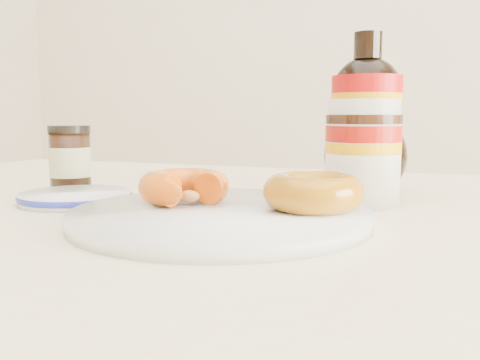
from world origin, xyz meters
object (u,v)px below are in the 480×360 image
(donut_bitten, at_px, (184,187))
(donut_whole, at_px, (313,192))
(syrup_bottle, at_px, (366,115))
(dining_table, at_px, (270,290))
(blue_rim_saucer, at_px, (76,197))
(nutella_jar, at_px, (363,149))
(dark_jar, at_px, (70,159))
(plate, at_px, (220,216))

(donut_bitten, height_order, donut_whole, donut_whole)
(donut_whole, relative_size, syrup_bottle, 0.46)
(dining_table, distance_m, syrup_bottle, 0.26)
(dining_table, bearing_deg, blue_rim_saucer, -173.71)
(donut_bitten, relative_size, donut_whole, 0.97)
(donut_whole, bearing_deg, blue_rim_saucer, 176.13)
(dining_table, bearing_deg, donut_whole, -38.30)
(donut_whole, bearing_deg, donut_bitten, -176.85)
(dining_table, distance_m, nutella_jar, 0.18)
(dark_jar, xyz_separation_m, blue_rim_saucer, (0.07, -0.08, -0.04))
(plate, distance_m, dark_jar, 0.30)
(donut_bitten, relative_size, nutella_jar, 0.77)
(donut_bitten, bearing_deg, dining_table, 41.04)
(donut_whole, distance_m, syrup_bottle, 0.22)
(donut_whole, bearing_deg, nutella_jar, 77.75)
(dining_table, xyz_separation_m, donut_whole, (0.06, -0.04, 0.11))
(donut_bitten, xyz_separation_m, dark_jar, (-0.22, 0.10, 0.01))
(syrup_bottle, distance_m, blue_rim_saucer, 0.36)
(plate, height_order, blue_rim_saucer, same)
(donut_bitten, height_order, nutella_jar, nutella_jar)
(syrup_bottle, height_order, dark_jar, syrup_bottle)
(syrup_bottle, relative_size, dark_jar, 2.33)
(blue_rim_saucer, bearing_deg, donut_whole, -3.87)
(donut_whole, xyz_separation_m, syrup_bottle, (0.02, 0.21, 0.07))
(dining_table, xyz_separation_m, dark_jar, (-0.29, 0.05, 0.13))
(plate, height_order, syrup_bottle, syrup_bottle)
(dark_jar, distance_m, blue_rim_saucer, 0.11)
(dining_table, distance_m, donut_bitten, 0.14)
(plate, distance_m, nutella_jar, 0.19)
(dining_table, bearing_deg, dark_jar, 169.90)
(nutella_jar, height_order, dark_jar, nutella_jar)
(dining_table, bearing_deg, syrup_bottle, 66.13)
(plate, distance_m, donut_bitten, 0.06)
(plate, bearing_deg, donut_bitten, 155.73)
(plate, xyz_separation_m, syrup_bottle, (0.10, 0.24, 0.09))
(donut_whole, height_order, blue_rim_saucer, donut_whole)
(donut_bitten, distance_m, dark_jar, 0.24)
(nutella_jar, xyz_separation_m, blue_rim_saucer, (-0.31, -0.10, -0.06))
(dining_table, relative_size, blue_rim_saucer, 10.94)
(donut_bitten, xyz_separation_m, nutella_jar, (0.15, 0.13, 0.03))
(nutella_jar, xyz_separation_m, syrup_bottle, (-0.01, 0.09, 0.04))
(donut_bitten, xyz_separation_m, blue_rim_saucer, (-0.15, 0.03, -0.02))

